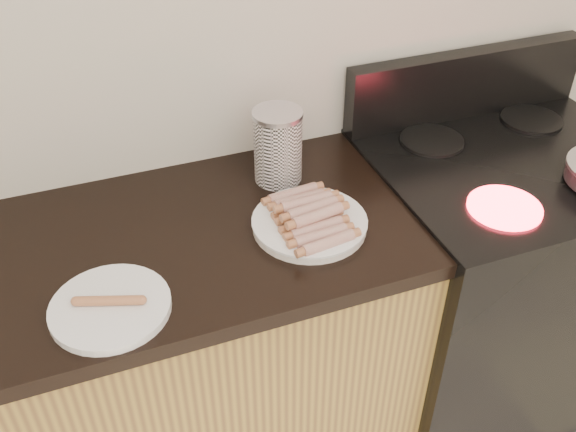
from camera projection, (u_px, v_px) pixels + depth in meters
name	position (u px, v px, depth m)	size (l,w,h in m)	color
wall_back	(196.00, 16.00, 1.52)	(4.00, 0.04, 2.60)	silver
stove	(487.00, 283.00, 2.01)	(0.76, 0.65, 0.91)	black
stove_panel	(466.00, 84.00, 1.89)	(0.76, 0.06, 0.20)	black
burner_near_left	(505.00, 207.00, 1.56)	(0.18, 0.18, 0.01)	#FF1E2D
burner_far_left	(432.00, 140.00, 1.81)	(0.18, 0.18, 0.01)	black
burner_far_right	(531.00, 120.00, 1.91)	(0.18, 0.18, 0.01)	black
main_plate	(309.00, 224.00, 1.52)	(0.27, 0.27, 0.02)	white
side_plate	(110.00, 307.00, 1.30)	(0.25, 0.25, 0.02)	white
hotdog_pile	(310.00, 215.00, 1.50)	(0.13, 0.24, 0.05)	maroon
plain_sausages	(109.00, 301.00, 1.29)	(0.13, 0.06, 0.02)	#C9794B
canister	(278.00, 146.00, 1.63)	(0.13, 0.13, 0.20)	white
mug	(281.00, 154.00, 1.70)	(0.07, 0.07, 0.09)	white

